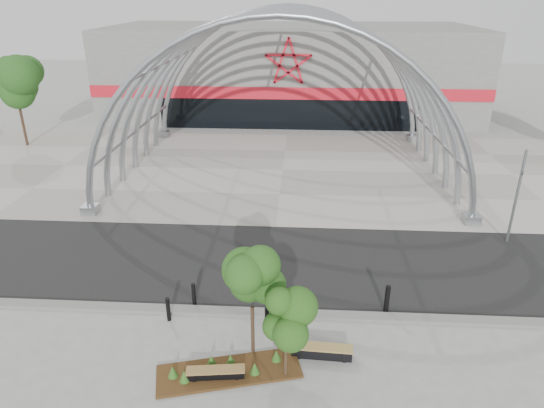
% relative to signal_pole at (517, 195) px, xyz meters
% --- Properties ---
extents(ground, '(140.00, 140.00, 0.00)m').
position_rel_signal_pole_xyz_m(ground, '(-11.12, -6.14, -2.39)').
color(ground, gray).
rests_on(ground, ground).
extents(road, '(140.00, 7.00, 0.02)m').
position_rel_signal_pole_xyz_m(road, '(-11.12, -2.64, -2.38)').
color(road, black).
rests_on(road, ground).
extents(forecourt, '(60.00, 17.00, 0.04)m').
position_rel_signal_pole_xyz_m(forecourt, '(-11.12, 9.36, -2.37)').
color(forecourt, '#9C978C').
rests_on(forecourt, ground).
extents(kerb, '(60.00, 0.50, 0.12)m').
position_rel_signal_pole_xyz_m(kerb, '(-11.12, -6.39, -2.33)').
color(kerb, slate).
rests_on(kerb, ground).
extents(arena_building, '(34.00, 15.24, 8.00)m').
position_rel_signal_pole_xyz_m(arena_building, '(-11.12, 27.31, 1.60)').
color(arena_building, slate).
rests_on(arena_building, ground).
extents(vault_canopy, '(20.80, 15.80, 20.36)m').
position_rel_signal_pole_xyz_m(vault_canopy, '(-11.12, 9.36, -2.37)').
color(vault_canopy, '#92979C').
rests_on(vault_canopy, ground).
extents(planting_bed, '(4.68, 2.47, 0.47)m').
position_rel_signal_pole_xyz_m(planting_bed, '(-12.08, -9.44, -2.28)').
color(planting_bed, '#38260E').
rests_on(planting_bed, ground).
extents(signal_pole, '(0.19, 0.65, 4.58)m').
position_rel_signal_pole_xyz_m(signal_pole, '(0.00, 0.00, 0.00)').
color(signal_pole, gray).
rests_on(signal_pole, ground).
extents(street_tree_0, '(1.60, 1.60, 3.65)m').
position_rel_signal_pole_xyz_m(street_tree_0, '(-11.35, -8.54, 0.23)').
color(street_tree_0, '#332217').
rests_on(street_tree_0, ground).
extents(street_tree_1, '(1.36, 1.36, 3.22)m').
position_rel_signal_pole_xyz_m(street_tree_1, '(-10.25, -9.50, -0.08)').
color(street_tree_1, '#342514').
rests_on(street_tree_1, ground).
extents(bench_0, '(1.83, 0.61, 0.38)m').
position_rel_signal_pole_xyz_m(bench_0, '(-12.39, -9.73, -2.21)').
color(bench_0, black).
rests_on(bench_0, ground).
extents(bench_1, '(2.03, 0.54, 0.42)m').
position_rel_signal_pole_xyz_m(bench_1, '(-9.10, -8.54, -2.19)').
color(bench_1, black).
rests_on(bench_1, ground).
extents(bollard_0, '(0.15, 0.15, 0.94)m').
position_rel_signal_pole_xyz_m(bollard_0, '(-14.57, -6.94, -1.92)').
color(bollard_0, black).
rests_on(bollard_0, ground).
extents(bollard_1, '(0.15, 0.15, 0.94)m').
position_rel_signal_pole_xyz_m(bollard_1, '(-13.85, -5.96, -1.92)').
color(bollard_1, black).
rests_on(bollard_1, ground).
extents(bollard_2, '(0.17, 0.17, 1.04)m').
position_rel_signal_pole_xyz_m(bollard_2, '(-10.96, -7.42, -1.87)').
color(bollard_2, black).
rests_on(bollard_2, ground).
extents(bollard_3, '(0.15, 0.15, 0.97)m').
position_rel_signal_pole_xyz_m(bollard_3, '(-10.65, -6.47, -1.91)').
color(bollard_3, black).
rests_on(bollard_3, ground).
extents(bollard_4, '(0.18, 0.18, 1.13)m').
position_rel_signal_pole_xyz_m(bollard_4, '(-6.63, -5.97, -1.83)').
color(bollard_4, black).
rests_on(bollard_4, ground).
extents(bg_tree_0, '(3.00, 3.00, 6.45)m').
position_rel_signal_pole_xyz_m(bg_tree_0, '(-31.12, 13.86, 2.25)').
color(bg_tree_0, '#301E15').
rests_on(bg_tree_0, ground).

